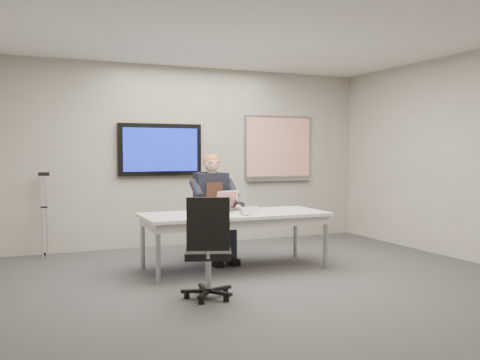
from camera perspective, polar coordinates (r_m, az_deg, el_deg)
name	(u,v)px	position (r m, az deg, el deg)	size (l,w,h in m)	color
floor	(277,287)	(5.91, 4.01, -11.35)	(6.00, 6.00, 0.02)	#323335
ceiling	(278,25)	(5.88, 4.11, 16.14)	(6.00, 6.00, 0.02)	silver
wall_back	(190,156)	(8.50, -5.32, 2.56)	(6.00, 0.02, 2.80)	gray
conference_table	(235,219)	(6.67, -0.58, -4.21)	(2.31, 1.00, 0.71)	silver
tv_display	(160,150)	(8.30, -8.49, 3.22)	(1.30, 0.09, 0.80)	black
whiteboard	(278,148)	(9.07, 4.10, 3.41)	(1.25, 0.08, 1.10)	#909498
office_chair_far	(210,236)	(7.46, -3.25, -6.03)	(0.48, 0.48, 0.94)	black
office_chair_near	(208,267)	(5.36, -3.40, -9.28)	(0.63, 0.63, 1.03)	black
seated_person	(216,218)	(7.18, -2.59, -4.07)	(0.45, 0.77, 1.44)	#1E2232
crutch	(44,213)	(7.95, -20.17, -3.36)	(0.16, 0.27, 1.22)	#9EA0A5
laptop	(229,206)	(6.85, -1.13, -2.79)	(0.43, 0.46, 0.26)	silver
name_tent	(250,210)	(6.46, 1.05, -3.27)	(0.25, 0.07, 0.10)	silver
pen	(246,215)	(6.35, 0.62, -3.79)	(0.01, 0.01, 0.12)	black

